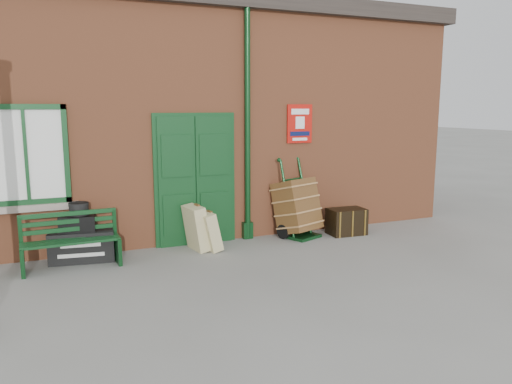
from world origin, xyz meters
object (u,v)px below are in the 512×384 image
porter_trolley (297,207)px  bench (71,239)px  dark_trunk (346,221)px  houdini_trunk (82,245)px

porter_trolley → bench: bearing=162.8°
bench → porter_trolley: porter_trolley is taller
porter_trolley → dark_trunk: 1.00m
porter_trolley → dark_trunk: size_ratio=2.11×
bench → houdini_trunk: 0.41m
dark_trunk → bench: bearing=-176.1°
houdini_trunk → porter_trolley: (3.74, -0.02, 0.31)m
houdini_trunk → porter_trolley: bearing=8.3°
houdini_trunk → porter_trolley: size_ratio=0.68×
dark_trunk → porter_trolley: bearing=169.4°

